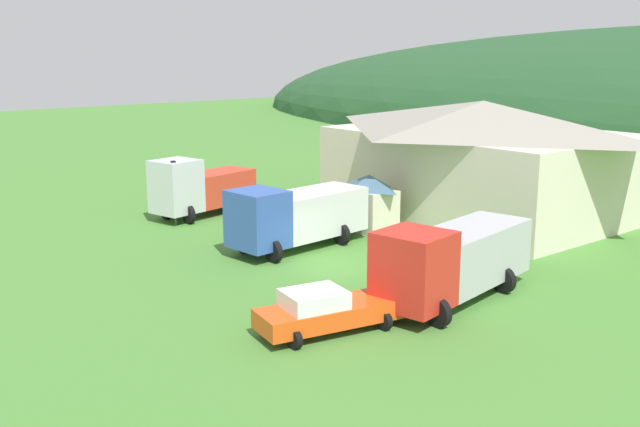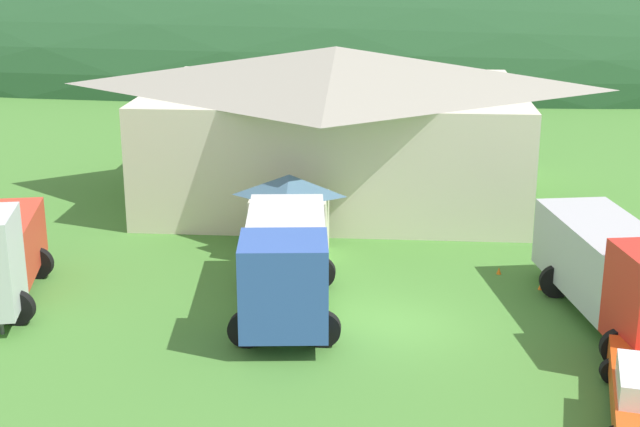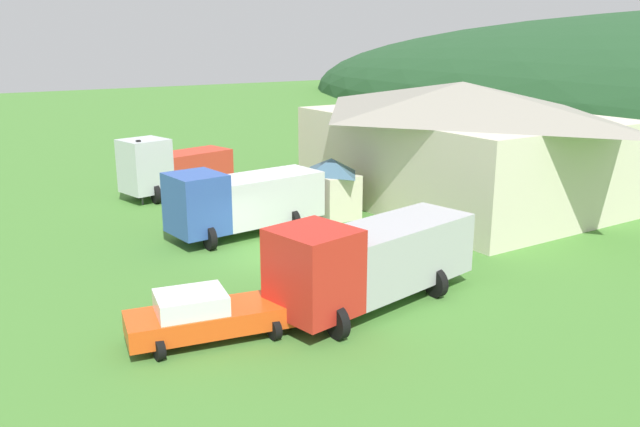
% 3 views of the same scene
% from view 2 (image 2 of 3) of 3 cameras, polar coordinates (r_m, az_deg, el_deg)
% --- Properties ---
extents(ground_plane, '(200.00, 200.00, 0.00)m').
position_cam_2_polar(ground_plane, '(28.72, 5.19, -7.04)').
color(ground_plane, '#477F33').
extents(forested_hill_backdrop, '(179.00, 60.00, 25.95)m').
position_cam_2_polar(forested_hill_backdrop, '(94.36, 4.78, 9.95)').
color(forested_hill_backdrop, '#234C28').
rests_on(forested_hill_backdrop, ground).
extents(depot_building, '(17.65, 12.87, 6.94)m').
position_cam_2_polar(depot_building, '(41.44, 1.00, 5.79)').
color(depot_building, beige).
rests_on(depot_building, ground).
extents(play_shed_cream, '(3.07, 2.23, 3.17)m').
position_cam_2_polar(play_shed_cream, '(34.21, -1.92, -0.03)').
color(play_shed_cream, beige).
rests_on(play_shed_cream, ground).
extents(box_truck_blue, '(3.78, 7.93, 3.34)m').
position_cam_2_polar(box_truck_blue, '(28.87, -2.18, -3.05)').
color(box_truck_blue, '#3356AD').
rests_on(box_truck_blue, ground).
extents(crane_truck_red, '(4.21, 8.77, 3.42)m').
position_cam_2_polar(crane_truck_red, '(29.50, 18.38, -3.46)').
color(crane_truck_red, red).
rests_on(crane_truck_red, ground).
extents(traffic_cone_near_pickup, '(0.36, 0.36, 0.51)m').
position_cam_2_polar(traffic_cone_near_pickup, '(33.43, 11.12, -3.74)').
color(traffic_cone_near_pickup, orange).
rests_on(traffic_cone_near_pickup, ground).
extents(traffic_cone_mid_row, '(0.36, 0.36, 0.52)m').
position_cam_2_polar(traffic_cone_mid_row, '(32.33, 13.62, -4.64)').
color(traffic_cone_mid_row, orange).
rests_on(traffic_cone_mid_row, ground).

